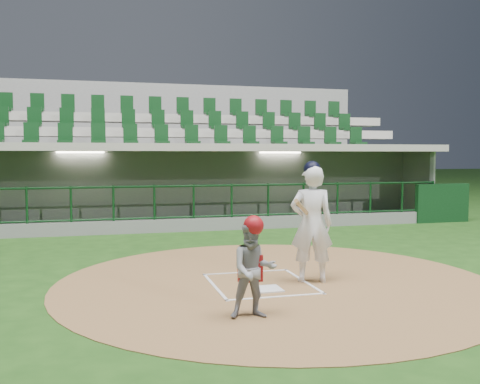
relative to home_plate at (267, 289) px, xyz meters
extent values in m
plane|color=#1A3F12|center=(0.00, 0.70, -0.02)|extent=(120.00, 120.00, 0.00)
cylinder|color=brown|center=(0.30, 0.50, -0.02)|extent=(7.20, 7.20, 0.01)
cube|color=white|center=(0.00, 0.00, 0.00)|extent=(0.43, 0.43, 0.02)
cube|color=white|center=(-0.75, 0.40, 0.00)|extent=(0.05, 1.80, 0.01)
cube|color=white|center=(0.75, 0.40, 0.00)|extent=(0.05, 1.80, 0.01)
cube|color=silver|center=(0.00, 1.25, 0.00)|extent=(1.55, 0.05, 0.01)
cube|color=white|center=(0.00, -0.45, 0.00)|extent=(1.55, 0.05, 0.01)
cube|color=gray|center=(0.00, 8.20, -0.57)|extent=(15.00, 3.00, 0.10)
cube|color=gray|center=(0.00, 9.80, 0.83)|extent=(15.00, 0.20, 2.70)
cube|color=#A19F8F|center=(0.00, 9.68, 1.08)|extent=(13.50, 0.04, 0.90)
cube|color=gray|center=(7.50, 8.20, 0.83)|extent=(0.20, 3.00, 2.70)
cube|color=#9A958B|center=(0.00, 7.95, 2.28)|extent=(15.40, 3.50, 0.20)
cube|color=slate|center=(0.00, 6.65, 0.13)|extent=(15.00, 0.15, 0.40)
cube|color=black|center=(0.00, 6.65, 1.70)|extent=(15.00, 0.01, 0.95)
cube|color=brown|center=(0.00, 9.25, -0.30)|extent=(12.75, 0.40, 0.45)
cube|color=white|center=(-3.00, 8.20, 2.15)|extent=(1.30, 0.35, 0.04)
cube|color=white|center=(3.00, 8.20, 2.15)|extent=(1.30, 0.35, 0.04)
cube|color=black|center=(7.80, 6.60, 0.58)|extent=(1.80, 0.18, 1.20)
imported|color=#A11114|center=(-4.50, 9.13, 0.33)|extent=(1.14, 0.71, 1.69)
imported|color=#AC1215|center=(-2.58, 8.99, 0.26)|extent=(0.98, 0.60, 1.55)
imported|color=#9F1113|center=(1.69, 8.85, 0.26)|extent=(0.78, 0.53, 1.56)
imported|color=#9D1610|center=(4.16, 8.79, 0.34)|extent=(1.67, 0.82, 1.72)
cube|color=slate|center=(0.00, 11.45, 1.13)|extent=(17.00, 6.50, 2.50)
cube|color=#B0A99F|center=(0.00, 9.95, 2.28)|extent=(16.60, 0.95, 0.30)
cube|color=#A6A296|center=(0.00, 10.90, 2.83)|extent=(16.60, 0.95, 0.30)
cube|color=#A4A094|center=(0.00, 11.85, 3.38)|extent=(16.60, 0.95, 0.30)
cube|color=gray|center=(0.00, 14.80, 2.50)|extent=(17.00, 0.25, 5.05)
imported|color=white|center=(0.86, 0.33, 0.94)|extent=(0.79, 0.62, 1.91)
sphere|color=black|center=(0.86, 0.33, 1.84)|extent=(0.28, 0.28, 0.28)
cylinder|color=#AE814F|center=(0.61, 0.08, 1.23)|extent=(0.58, 0.79, 0.39)
imported|color=gray|center=(-0.60, -1.31, 0.61)|extent=(0.65, 0.53, 1.24)
sphere|color=maroon|center=(-0.60, -1.31, 1.18)|extent=(0.26, 0.26, 0.26)
cube|color=#A01114|center=(-0.60, -1.16, 0.60)|extent=(0.32, 0.10, 0.35)
camera|label=1|loc=(-2.49, -7.77, 2.08)|focal=40.00mm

